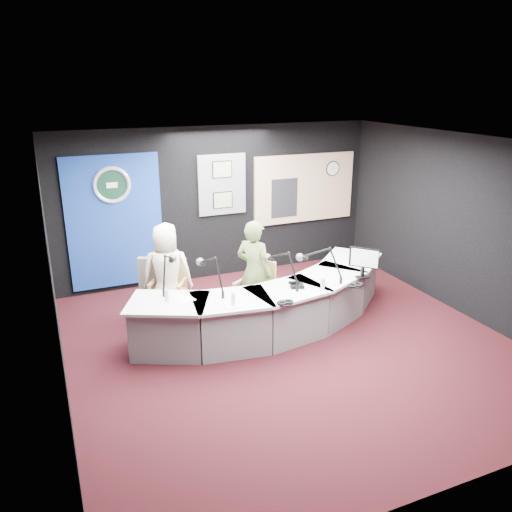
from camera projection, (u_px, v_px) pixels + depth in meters
name	position (u px, v px, depth m)	size (l,w,h in m)	color
ground	(291.00, 344.00, 7.28)	(6.00, 6.00, 0.00)	black
ceiling	(296.00, 144.00, 6.37)	(6.00, 6.00, 0.02)	silver
wall_back	(219.00, 203.00, 9.44)	(6.00, 0.02, 2.80)	black
wall_front	(459.00, 357.00, 4.22)	(6.00, 0.02, 2.80)	black
wall_left	(53.00, 284.00, 5.72)	(0.02, 6.00, 2.80)	black
wall_right	(466.00, 227.00, 7.93)	(0.02, 6.00, 2.80)	black
broadcast_desk	(272.00, 306.00, 7.62)	(4.50, 1.90, 0.75)	silver
backdrop_panel	(115.00, 222.00, 8.76)	(1.60, 0.05, 2.30)	navy
agency_seal	(112.00, 185.00, 8.51)	(0.63, 0.63, 0.07)	silver
seal_center	(112.00, 185.00, 8.52)	(0.48, 0.48, 0.01)	black
pinboard	(222.00, 185.00, 9.32)	(0.90, 0.04, 1.10)	slate
framed_photo_upper	(222.00, 170.00, 9.20)	(0.34, 0.02, 0.27)	gray
framed_photo_lower	(223.00, 200.00, 9.38)	(0.34, 0.02, 0.27)	gray
booth_window_frame	(304.00, 188.00, 10.01)	(2.12, 0.06, 1.32)	tan
booth_glow	(305.00, 188.00, 10.00)	(2.00, 0.02, 1.20)	#F8E09D
equipment_rack	(284.00, 198.00, 9.86)	(0.55, 0.02, 0.75)	black
wall_clock	(333.00, 169.00, 10.09)	(0.28, 0.28, 0.01)	white
armchair_left	(168.00, 293.00, 7.89)	(0.50, 0.50, 0.89)	#A5874B
armchair_right	(254.00, 294.00, 7.83)	(0.51, 0.51, 0.91)	#A5874B
draped_jacket	(155.00, 279.00, 7.96)	(0.50, 0.10, 0.70)	#666056
person_man	(167.00, 273.00, 7.78)	(0.76, 0.49, 1.55)	#FFEDCB
person_woman	(254.00, 273.00, 7.71)	(0.59, 0.39, 1.62)	#596E3A
computer_monitor	(363.00, 258.00, 7.57)	(0.48, 0.03, 0.33)	black
desk_phone	(297.00, 286.00, 7.32)	(0.19, 0.15, 0.05)	black
headphones_near	(356.00, 285.00, 7.35)	(0.20, 0.20, 0.03)	black
headphones_far	(285.00, 302.00, 6.78)	(0.23, 0.23, 0.04)	black
paper_stack	(184.00, 298.00, 6.96)	(0.21, 0.30, 0.00)	white
notepad	(232.00, 304.00, 6.76)	(0.19, 0.27, 0.00)	white
boom_mic_a	(168.00, 268.00, 7.21)	(0.40, 0.67, 0.60)	black
boom_mic_b	(211.00, 271.00, 7.10)	(0.24, 0.73, 0.60)	black
boom_mic_c	(282.00, 266.00, 7.30)	(0.32, 0.71, 0.60)	black
boom_mic_d	(320.00, 262.00, 7.45)	(0.59, 0.53, 0.60)	black
water_bottles	(247.00, 289.00, 7.03)	(2.18, 0.53, 0.18)	silver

